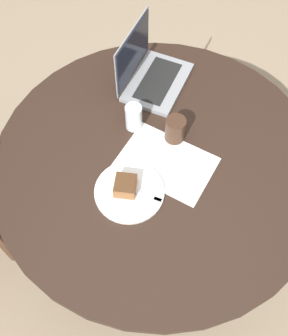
{
  "coord_description": "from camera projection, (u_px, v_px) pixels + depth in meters",
  "views": [
    {
      "loc": [
        0.09,
        -0.77,
        1.9
      ],
      "look_at": [
        -0.04,
        -0.08,
        0.75
      ],
      "focal_mm": 42.0,
      "sensor_mm": 36.0,
      "label": 1
    }
  ],
  "objects": [
    {
      "name": "water_glass",
      "position": [
        134.0,
        117.0,
        1.44
      ],
      "size": [
        0.06,
        0.06,
        0.11
      ],
      "color": "silver",
      "rests_on": "dining_table"
    },
    {
      "name": "dining_table",
      "position": [
        157.0,
        174.0,
        1.53
      ],
      "size": [
        1.19,
        1.19,
        0.71
      ],
      "color": "black",
      "rests_on": "ground_plane"
    },
    {
      "name": "cake_slice",
      "position": [
        125.0,
        186.0,
        1.31
      ],
      "size": [
        0.08,
        0.08,
        0.05
      ],
      "rotation": [
        0.0,
        0.0,
        3.19
      ],
      "color": "brown",
      "rests_on": "plate"
    },
    {
      "name": "plate",
      "position": [
        129.0,
        191.0,
        1.34
      ],
      "size": [
        0.24,
        0.24,
        0.01
      ],
      "color": "white",
      "rests_on": "dining_table"
    },
    {
      "name": "coffee_glass",
      "position": [
        175.0,
        130.0,
        1.42
      ],
      "size": [
        0.07,
        0.07,
        0.1
      ],
      "color": "#3D2619",
      "rests_on": "dining_table"
    },
    {
      "name": "laptop",
      "position": [
        151.0,
        74.0,
        1.57
      ],
      "size": [
        0.28,
        0.34,
        0.23
      ],
      "rotation": [
        0.0,
        0.0,
        4.48
      ],
      "color": "gray",
      "rests_on": "dining_table"
    },
    {
      "name": "ground_plane",
      "position": [
        154.0,
        231.0,
        2.02
      ],
      "size": [
        12.0,
        12.0,
        0.0
      ],
      "primitive_type": "plane",
      "color": "gray"
    },
    {
      "name": "paper_document",
      "position": [
        166.0,
        162.0,
        1.4
      ],
      "size": [
        0.38,
        0.32,
        0.0
      ],
      "rotation": [
        0.0,
        0.0,
        -0.34
      ],
      "color": "white",
      "rests_on": "dining_table"
    },
    {
      "name": "fork",
      "position": [
        143.0,
        194.0,
        1.32
      ],
      "size": [
        0.17,
        0.05,
        0.0
      ],
      "rotation": [
        0.0,
        0.0,
        6.09
      ],
      "color": "silver",
      "rests_on": "plate"
    }
  ]
}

